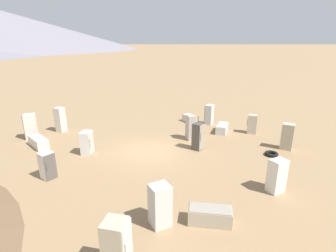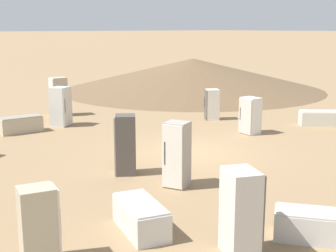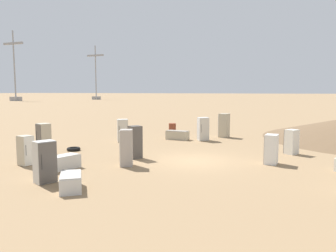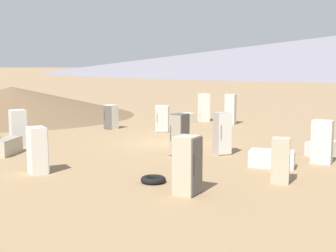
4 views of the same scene
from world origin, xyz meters
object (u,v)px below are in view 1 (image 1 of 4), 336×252
Objects in this scene: discarded_fridge_13 at (190,119)px; scrap_tire at (271,154)px; discarded_fridge_3 at (191,128)px; discarded_fridge_10 at (222,128)px; discarded_fridge_7 at (39,142)px; discarded_fridge_14 at (117,248)px; discarded_fridge_4 at (160,205)px; discarded_fridge_0 at (47,165)px; discarded_fridge_12 at (87,143)px; discarded_fridge_1 at (209,115)px; discarded_fridge_8 at (198,137)px; discarded_fridge_6 at (277,176)px; discarded_fridge_5 at (287,137)px; discarded_fridge_15 at (210,216)px; discarded_fridge_11 at (60,120)px; discarded_fridge_9 at (252,124)px; discarded_fridge_2 at (30,126)px.

discarded_fridge_13 is 1.95× the size of scrap_tire.
discarded_fridge_3 reaches higher than discarded_fridge_10.
discarded_fridge_14 is (-8.04, 9.57, 0.62)m from discarded_fridge_7.
discarded_fridge_4 is 11.61m from discarded_fridge_7.
discarded_fridge_12 reaches higher than discarded_fridge_0.
discarded_fridge_1 is at bearing 132.33° from discarded_fridge_3.
scrap_tire is (-5.10, 6.68, -0.20)m from discarded_fridge_13.
discarded_fridge_8 is 1.11× the size of discarded_fridge_13.
discarded_fridge_0 is 0.80× the size of discarded_fridge_3.
discarded_fridge_0 is 11.44m from discarded_fridge_6.
discarded_fridge_15 is (5.58, 7.93, -0.53)m from discarded_fridge_5.
discarded_fridge_8 reaches higher than scrap_tire.
discarded_fridge_15 is at bearing 102.53° from discarded_fridge_0.
discarded_fridge_11 is (11.80, 2.85, 0.12)m from discarded_fridge_1.
discarded_fridge_6 is 1.99× the size of scrap_tire.
discarded_fridge_3 reaches higher than discarded_fridge_6.
discarded_fridge_5 reaches higher than discarded_fridge_0.
scrap_tire is (-4.60, 0.62, -0.79)m from discarded_fridge_8.
discarded_fridge_0 is 0.81× the size of discarded_fridge_8.
discarded_fridge_9 is (-3.14, 2.09, -0.11)m from discarded_fridge_1.
discarded_fridge_10 is (-3.67, -11.19, -0.54)m from discarded_fridge_4.
discarded_fridge_0 is at bearing -12.17° from discarded_fridge_12.
discarded_fridge_3 is at bearing -131.23° from discarded_fridge_8.
discarded_fridge_11 is at bearing 97.93° from discarded_fridge_4.
discarded_fridge_9 is (1.61, -2.98, -0.14)m from discarded_fridge_5.
discarded_fridge_5 is at bearing 101.61° from discarded_fridge_12.
discarded_fridge_5 reaches higher than discarded_fridge_12.
discarded_fridge_14 reaches higher than discarded_fridge_9.
discarded_fridge_13 is (4.05, -10.89, -0.52)m from discarded_fridge_6.
discarded_fridge_1 is 0.97× the size of discarded_fridge_5.
discarded_fridge_14 is at bearing 165.10° from discarded_fridge_9.
discarded_fridge_15 is (-0.74, 9.21, -0.56)m from discarded_fridge_3.
discarded_fridge_5 is 1.87m from scrap_tire.
discarded_fridge_5 is 1.06× the size of discarded_fridge_6.
discarded_fridge_6 reaches higher than discarded_fridge_0.
discarded_fridge_5 is 5.87m from discarded_fridge_8.
discarded_fridge_10 is 0.93× the size of discarded_fridge_11.
discarded_fridge_8 is 11.05m from discarded_fridge_11.
discarded_fridge_2 reaches higher than discarded_fridge_6.
discarded_fridge_13 is 0.85× the size of discarded_fridge_14.
discarded_fridge_1 reaches higher than discarded_fridge_0.
discarded_fridge_2 reaches higher than discarded_fridge_0.
discarded_fridge_3 is 5.68m from scrap_tire.
discarded_fridge_9 reaches higher than scrap_tire.
discarded_fridge_8 is at bearing 75.98° from discarded_fridge_10.
discarded_fridge_7 is at bearing 117.04° from discarded_fridge_9.
discarded_fridge_12 is (11.24, 4.83, 0.01)m from discarded_fridge_9.
discarded_fridge_13 is at bearing -86.43° from discarded_fridge_2.
discarded_fridge_7 is 1.02× the size of discarded_fridge_14.
discarded_fridge_4 is at bearing 164.41° from discarded_fridge_9.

